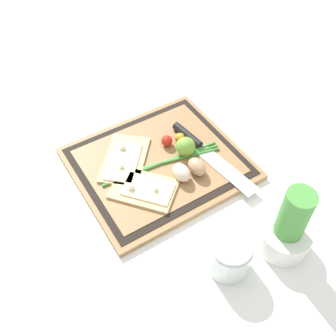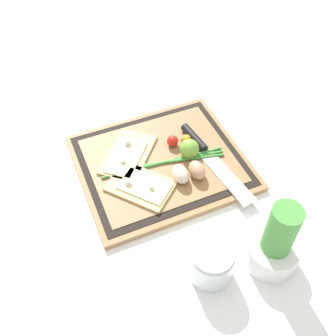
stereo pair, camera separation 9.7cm
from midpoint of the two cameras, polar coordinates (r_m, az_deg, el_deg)
name	(u,v)px [view 1 (the left image)]	position (r m, az deg, el deg)	size (l,w,h in m)	color
ground_plane	(159,165)	(1.02, -4.08, 0.22)	(6.00, 6.00, 0.00)	white
cutting_board	(159,163)	(1.02, -4.11, 0.55)	(0.42, 0.37, 0.02)	#997047
pizza_slice_near	(124,160)	(1.02, -9.08, 1.05)	(0.19, 0.19, 0.02)	#DBBC7F
pizza_slice_far	(144,189)	(0.95, -6.37, -3.20)	(0.18, 0.18, 0.02)	#DBBC7F
knife	(199,146)	(1.03, 1.90, 3.08)	(0.07, 0.29, 0.02)	silver
egg_brown	(197,167)	(0.97, 1.38, 0.03)	(0.04, 0.06, 0.04)	tan
egg_pink	(182,172)	(0.96, -0.91, -0.83)	(0.04, 0.06, 0.04)	beige
lime	(186,147)	(1.01, -0.18, 2.97)	(0.05, 0.05, 0.05)	#70A838
cherry_tomato_red	(167,141)	(1.04, -2.85, 3.83)	(0.03, 0.03, 0.03)	red
cherry_tomato_yellow	(180,138)	(1.05, -0.92, 4.25)	(0.03, 0.03, 0.03)	gold
scallion_bunch	(162,163)	(1.00, -3.71, 0.56)	(0.32, 0.08, 0.01)	#47933D
herb_pot	(288,230)	(0.85, 13.89, -8.96)	(0.11, 0.11, 0.18)	white
sauce_jar	(229,257)	(0.83, 5.54, -12.95)	(0.09, 0.09, 0.09)	silver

